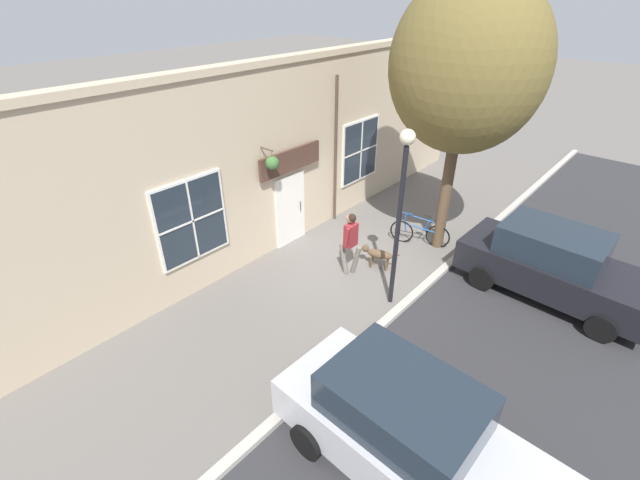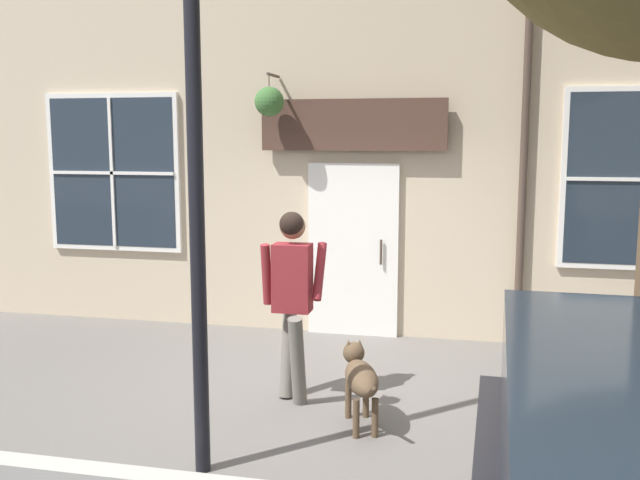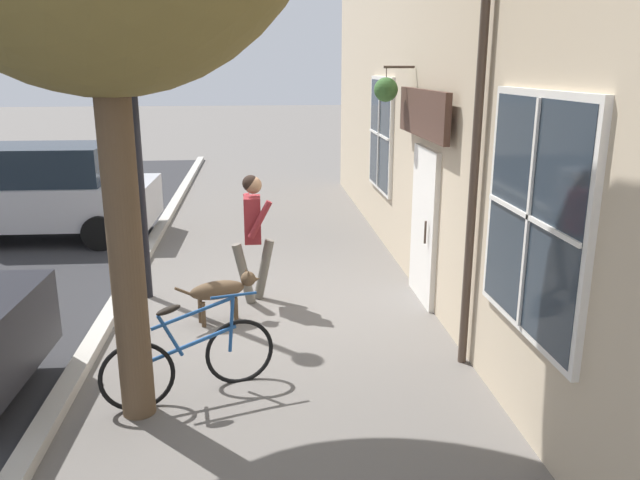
{
  "view_description": "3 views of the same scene",
  "coord_description": "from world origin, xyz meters",
  "px_view_note": "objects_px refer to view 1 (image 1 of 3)",
  "views": [
    {
      "loc": [
        5.76,
        -7.85,
        6.6
      ],
      "look_at": [
        0.14,
        -1.51,
        1.52
      ],
      "focal_mm": 24.0,
      "sensor_mm": 36.0,
      "label": 1
    },
    {
      "loc": [
        6.24,
        1.28,
        2.43
      ],
      "look_at": [
        -0.72,
        -0.28,
        1.38
      ],
      "focal_mm": 40.0,
      "sensor_mm": 36.0,
      "label": 2
    },
    {
      "loc": [
        0.06,
        7.82,
        3.14
      ],
      "look_at": [
        -0.73,
        -0.06,
        0.92
      ],
      "focal_mm": 35.0,
      "sensor_mm": 36.0,
      "label": 3
    }
  ],
  "objects_px": {
    "street_tree_by_curb": "(467,70)",
    "dog_on_leash": "(378,254)",
    "pedestrian_walking": "(351,238)",
    "leaning_bicycle": "(420,233)",
    "parked_car_nearest_curb": "(409,431)",
    "parked_car_mid_block": "(554,264)",
    "street_lamp": "(401,196)"
  },
  "relations": [
    {
      "from": "street_tree_by_curb",
      "to": "leaning_bicycle",
      "type": "distance_m",
      "value": 4.51
    },
    {
      "from": "pedestrian_walking",
      "to": "parked_car_mid_block",
      "type": "bearing_deg",
      "value": 30.72
    },
    {
      "from": "leaning_bicycle",
      "to": "street_tree_by_curb",
      "type": "bearing_deg",
      "value": 33.34
    },
    {
      "from": "dog_on_leash",
      "to": "parked_car_mid_block",
      "type": "height_order",
      "value": "parked_car_mid_block"
    },
    {
      "from": "street_tree_by_curb",
      "to": "dog_on_leash",
      "type": "bearing_deg",
      "value": -107.85
    },
    {
      "from": "dog_on_leash",
      "to": "street_tree_by_curb",
      "type": "distance_m",
      "value": 4.97
    },
    {
      "from": "dog_on_leash",
      "to": "leaning_bicycle",
      "type": "distance_m",
      "value": 1.84
    },
    {
      "from": "dog_on_leash",
      "to": "parked_car_nearest_curb",
      "type": "distance_m",
      "value": 5.62
    },
    {
      "from": "leaning_bicycle",
      "to": "parked_car_mid_block",
      "type": "height_order",
      "value": "parked_car_mid_block"
    },
    {
      "from": "parked_car_nearest_curb",
      "to": "parked_car_mid_block",
      "type": "distance_m",
      "value": 6.13
    },
    {
      "from": "parked_car_nearest_curb",
      "to": "street_lamp",
      "type": "bearing_deg",
      "value": 126.33
    },
    {
      "from": "pedestrian_walking",
      "to": "parked_car_mid_block",
      "type": "distance_m",
      "value": 4.88
    },
    {
      "from": "pedestrian_walking",
      "to": "street_lamp",
      "type": "xyz_separation_m",
      "value": [
        1.49,
        -0.29,
        1.74
      ]
    },
    {
      "from": "leaning_bicycle",
      "to": "street_lamp",
      "type": "bearing_deg",
      "value": -72.74
    },
    {
      "from": "leaning_bicycle",
      "to": "parked_car_mid_block",
      "type": "distance_m",
      "value": 3.61
    },
    {
      "from": "parked_car_nearest_curb",
      "to": "parked_car_mid_block",
      "type": "bearing_deg",
      "value": 87.81
    },
    {
      "from": "dog_on_leash",
      "to": "street_lamp",
      "type": "bearing_deg",
      "value": -42.03
    },
    {
      "from": "pedestrian_walking",
      "to": "leaning_bicycle",
      "type": "relative_size",
      "value": 1.08
    },
    {
      "from": "leaning_bicycle",
      "to": "parked_car_mid_block",
      "type": "relative_size",
      "value": 0.38
    },
    {
      "from": "pedestrian_walking",
      "to": "parked_car_nearest_curb",
      "type": "xyz_separation_m",
      "value": [
        3.96,
        -3.64,
        -0.19
      ]
    },
    {
      "from": "parked_car_nearest_curb",
      "to": "street_lamp",
      "type": "relative_size",
      "value": 1.03
    },
    {
      "from": "pedestrian_walking",
      "to": "street_lamp",
      "type": "distance_m",
      "value": 2.31
    },
    {
      "from": "dog_on_leash",
      "to": "street_tree_by_curb",
      "type": "relative_size",
      "value": 0.15
    },
    {
      "from": "dog_on_leash",
      "to": "parked_car_nearest_curb",
      "type": "bearing_deg",
      "value": -50.65
    },
    {
      "from": "parked_car_mid_block",
      "to": "street_lamp",
      "type": "height_order",
      "value": "street_lamp"
    },
    {
      "from": "parked_car_nearest_curb",
      "to": "pedestrian_walking",
      "type": "bearing_deg",
      "value": 137.37
    },
    {
      "from": "street_tree_by_curb",
      "to": "leaning_bicycle",
      "type": "height_order",
      "value": "street_tree_by_curb"
    },
    {
      "from": "pedestrian_walking",
      "to": "parked_car_nearest_curb",
      "type": "height_order",
      "value": "pedestrian_walking"
    },
    {
      "from": "leaning_bicycle",
      "to": "parked_car_nearest_curb",
      "type": "xyz_separation_m",
      "value": [
        3.34,
        -6.16,
        0.5
      ]
    },
    {
      "from": "pedestrian_walking",
      "to": "leaning_bicycle",
      "type": "bearing_deg",
      "value": 76.24
    },
    {
      "from": "dog_on_leash",
      "to": "parked_car_nearest_curb",
      "type": "height_order",
      "value": "parked_car_nearest_curb"
    },
    {
      "from": "dog_on_leash",
      "to": "leaning_bicycle",
      "type": "bearing_deg",
      "value": 83.28
    }
  ]
}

